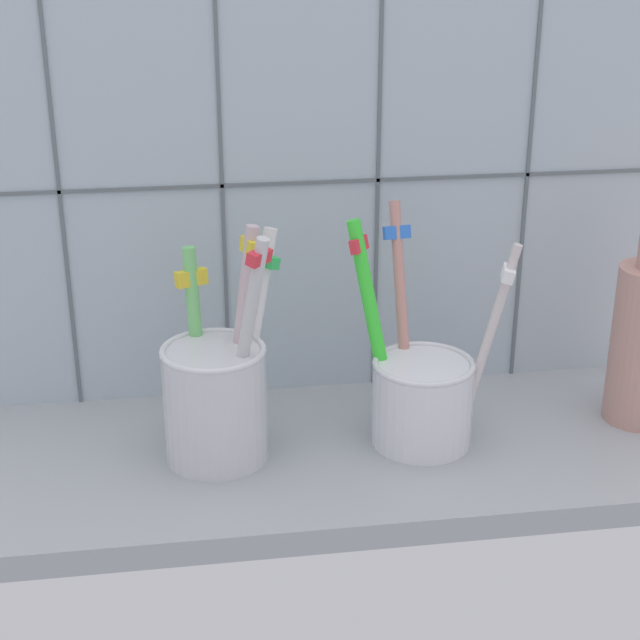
% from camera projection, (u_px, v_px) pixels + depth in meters
% --- Properties ---
extents(counter_slab, '(0.64, 0.22, 0.02)m').
position_uv_depth(counter_slab, '(321.00, 459.00, 0.78)').
color(counter_slab, '#9EA3A8').
rests_on(counter_slab, ground).
extents(tile_wall_back, '(0.64, 0.02, 0.45)m').
position_uv_depth(tile_wall_back, '(299.00, 156.00, 0.81)').
color(tile_wall_back, '#B2C1CC').
rests_on(tile_wall_back, ground).
extents(toothbrush_cup_left, '(0.10, 0.08, 0.18)m').
position_uv_depth(toothbrush_cup_left, '(217.00, 392.00, 0.75)').
color(toothbrush_cup_left, silver).
rests_on(toothbrush_cup_left, counter_slab).
extents(toothbrush_cup_right, '(0.12, 0.11, 0.18)m').
position_uv_depth(toothbrush_cup_right, '(420.00, 391.00, 0.77)').
color(toothbrush_cup_right, white).
rests_on(toothbrush_cup_right, counter_slab).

